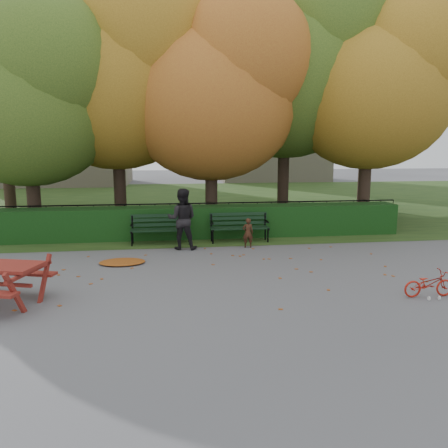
{
  "coord_description": "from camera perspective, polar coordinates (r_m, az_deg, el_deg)",
  "views": [
    {
      "loc": [
        -1.11,
        -9.38,
        2.91
      ],
      "look_at": [
        0.3,
        1.23,
        1.0
      ],
      "focal_mm": 35.0,
      "sensor_mm": 36.0,
      "label": 1
    }
  ],
  "objects": [
    {
      "name": "tree_d",
      "position": [
        17.61,
        9.6,
        20.04
      ],
      "size": [
        7.14,
        6.8,
        9.58
      ],
      "color": "black",
      "rests_on": "ground"
    },
    {
      "name": "grass_strip",
      "position": [
        23.59,
        -4.81,
        3.02
      ],
      "size": [
        90.0,
        90.0,
        0.0
      ],
      "primitive_type": "plane",
      "color": "#1F3815",
      "rests_on": "ground"
    },
    {
      "name": "tree_a",
      "position": [
        15.59,
        -23.56,
        15.24
      ],
      "size": [
        5.88,
        5.6,
        7.48
      ],
      "color": "black",
      "rests_on": "ground"
    },
    {
      "name": "adult",
      "position": [
        12.46,
        -5.49,
        0.65
      ],
      "size": [
        0.94,
        0.78,
        1.74
      ],
      "primitive_type": "imported",
      "rotation": [
        0.0,
        0.0,
        2.98
      ],
      "color": "black",
      "rests_on": "ground"
    },
    {
      "name": "leaf_pile",
      "position": [
        11.32,
        -13.15,
        -4.84
      ],
      "size": [
        1.33,
        1.09,
        0.08
      ],
      "primitive_type": "ellipsoid",
      "rotation": [
        0.0,
        0.0,
        0.29
      ],
      "color": "maroon",
      "rests_on": "ground"
    },
    {
      "name": "leaf_scatter",
      "position": [
        10.17,
        -0.99,
        -6.48
      ],
      "size": [
        9.0,
        5.7,
        0.01
      ],
      "primitive_type": null,
      "color": "maroon",
      "rests_on": "ground"
    },
    {
      "name": "tree_f",
      "position": [
        19.76,
        -26.48,
        17.2
      ],
      "size": [
        6.93,
        6.6,
        9.19
      ],
      "color": "black",
      "rests_on": "ground"
    },
    {
      "name": "building_right",
      "position": [
        38.6,
        6.33,
        14.67
      ],
      "size": [
        9.0,
        6.0,
        12.0
      ],
      "primitive_type": "cube",
      "color": "tan",
      "rests_on": "ground"
    },
    {
      "name": "tree_g",
      "position": [
        21.48,
        19.37,
        16.16
      ],
      "size": [
        6.3,
        6.0,
        8.55
      ],
      "color": "black",
      "rests_on": "ground"
    },
    {
      "name": "building_left",
      "position": [
        36.54,
        -20.88,
        16.71
      ],
      "size": [
        10.0,
        7.0,
        15.0
      ],
      "primitive_type": "cube",
      "color": "tan",
      "rests_on": "ground"
    },
    {
      "name": "tree_c",
      "position": [
        15.58,
        -0.35,
        17.18
      ],
      "size": [
        6.3,
        6.0,
        8.0
      ],
      "color": "black",
      "rests_on": "ground"
    },
    {
      "name": "bench_right",
      "position": [
        13.48,
        1.99,
        -0.1
      ],
      "size": [
        1.8,
        0.57,
        0.88
      ],
      "color": "black",
      "rests_on": "ground"
    },
    {
      "name": "child",
      "position": [
        12.67,
        3.13,
        -1.16
      ],
      "size": [
        0.33,
        0.23,
        0.87
      ],
      "primitive_type": "imported",
      "rotation": [
        0.0,
        0.0,
        3.07
      ],
      "color": "#391E12",
      "rests_on": "ground"
    },
    {
      "name": "iron_fence",
      "position": [
        14.91,
        -3.2,
        0.95
      ],
      "size": [
        14.0,
        0.04,
        1.02
      ],
      "color": "black",
      "rests_on": "ground"
    },
    {
      "name": "tree_b",
      "position": [
        16.37,
        -12.83,
        18.64
      ],
      "size": [
        6.72,
        6.4,
        8.79
      ],
      "color": "black",
      "rests_on": "ground"
    },
    {
      "name": "tree_e",
      "position": [
        17.1,
        19.91,
        16.85
      ],
      "size": [
        6.09,
        5.8,
        8.16
      ],
      "color": "black",
      "rests_on": "ground"
    },
    {
      "name": "bench_left",
      "position": [
        13.3,
        -8.26,
        -0.34
      ],
      "size": [
        1.8,
        0.57,
        0.88
      ],
      "color": "black",
      "rests_on": "ground"
    },
    {
      "name": "hedge",
      "position": [
        14.13,
        -2.95,
        0.29
      ],
      "size": [
        13.0,
        0.9,
        1.0
      ],
      "primitive_type": "cube",
      "color": "black",
      "rests_on": "ground"
    },
    {
      "name": "bicycle",
      "position": [
        9.49,
        25.18,
        -7.07
      ],
      "size": [
        1.01,
        0.36,
        0.53
      ],
      "primitive_type": "imported",
      "rotation": [
        0.0,
        0.0,
        1.57
      ],
      "color": "#AF1C10",
      "rests_on": "ground"
    },
    {
      "name": "ground",
      "position": [
        9.88,
        -0.79,
        -7.01
      ],
      "size": [
        90.0,
        90.0,
        0.0
      ],
      "primitive_type": "plane",
      "color": "slate",
      "rests_on": "ground"
    }
  ]
}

